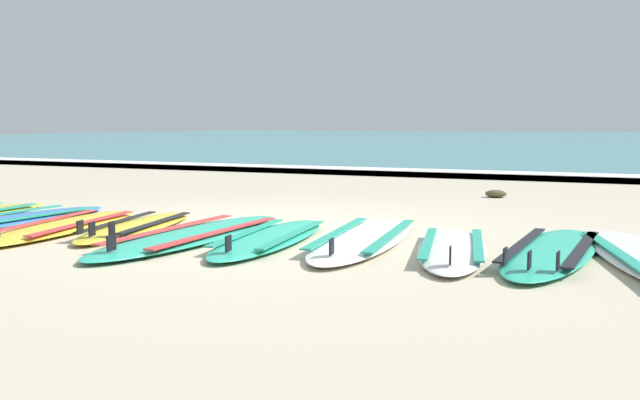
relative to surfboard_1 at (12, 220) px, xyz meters
name	(u,v)px	position (x,y,z in m)	size (l,w,h in m)	color
ground_plane	(269,229)	(2.39, 0.67, -0.04)	(80.00, 80.00, 0.00)	#C1B599
sea	(581,139)	(2.39, 37.13, 0.01)	(80.00, 60.00, 0.10)	teal
wave_foam_strip	(452,174)	(2.39, 7.51, 0.02)	(80.00, 0.76, 0.11)	white
surfboard_1	(12,220)	(0.00, 0.00, 0.00)	(0.62, 2.36, 0.18)	#3875CC
surfboard_2	(63,226)	(0.75, -0.12, 0.00)	(1.00, 2.38, 0.18)	yellow
surfboard_3	(137,226)	(1.35, 0.14, 0.00)	(0.90, 2.05, 0.18)	yellow
surfboard_4	(194,235)	(2.08, -0.07, 0.00)	(0.65, 2.59, 0.18)	#2DB793
surfboard_5	(270,238)	(2.73, 0.05, 0.00)	(0.81, 2.18, 0.18)	#2DB793
surfboard_6	(364,238)	(3.41, 0.34, 0.00)	(0.90, 2.48, 0.18)	white
surfboard_7	(453,248)	(4.17, 0.16, 0.00)	(0.91, 2.05, 0.18)	silver
surfboard_8	(551,251)	(4.84, 0.33, 0.00)	(0.65, 2.30, 0.18)	#2DB793
seaweed_clump_near_shoreline	(496,194)	(3.73, 4.30, 0.01)	(0.27, 0.22, 0.10)	#4C4228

